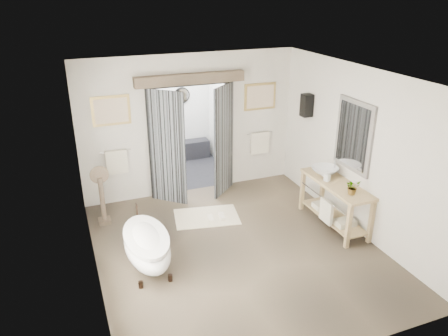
# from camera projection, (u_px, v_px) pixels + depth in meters

# --- Properties ---
(ground_plane) EXTENTS (5.00, 5.00, 0.00)m
(ground_plane) POSITION_uv_depth(u_px,v_px,m) (237.00, 249.00, 7.33)
(ground_plane) COLOR brown
(room_shell) EXTENTS (4.52, 5.02, 2.91)m
(room_shell) POSITION_uv_depth(u_px,v_px,m) (240.00, 148.00, 6.49)
(room_shell) COLOR beige
(room_shell) RESTS_ON ground_plane
(shower_room) EXTENTS (2.22, 2.01, 2.51)m
(shower_room) POSITION_uv_depth(u_px,v_px,m) (173.00, 130.00, 10.41)
(shower_room) COLOR black
(shower_room) RESTS_ON ground_plane
(back_wall_dressing) EXTENTS (3.82, 0.68, 2.52)m
(back_wall_dressing) POSITION_uv_depth(u_px,v_px,m) (193.00, 122.00, 8.71)
(back_wall_dressing) COLOR black
(back_wall_dressing) RESTS_ON ground_plane
(clawfoot_tub) EXTENTS (0.68, 1.51, 0.74)m
(clawfoot_tub) POSITION_uv_depth(u_px,v_px,m) (147.00, 245.00, 6.80)
(clawfoot_tub) COLOR black
(clawfoot_tub) RESTS_ON ground_plane
(vanity) EXTENTS (0.57, 1.60, 0.85)m
(vanity) POSITION_uv_depth(u_px,v_px,m) (334.00, 200.00, 7.88)
(vanity) COLOR tan
(vanity) RESTS_ON ground_plane
(pedestal_mirror) EXTENTS (0.34, 0.22, 1.14)m
(pedestal_mirror) POSITION_uv_depth(u_px,v_px,m) (102.00, 199.00, 7.96)
(pedestal_mirror) COLOR brown
(pedestal_mirror) RESTS_ON ground_plane
(rug) EXTENTS (1.33, 1.01, 0.01)m
(rug) POSITION_uv_depth(u_px,v_px,m) (207.00, 217.00, 8.35)
(rug) COLOR beige
(rug) RESTS_ON ground_plane
(slippers) EXTENTS (0.37, 0.26, 0.05)m
(slippers) POSITION_uv_depth(u_px,v_px,m) (216.00, 217.00, 8.26)
(slippers) COLOR beige
(slippers) RESTS_ON rug
(basin) EXTENTS (0.65, 0.65, 0.17)m
(basin) POSITION_uv_depth(u_px,v_px,m) (325.00, 171.00, 8.02)
(basin) COLOR white
(basin) RESTS_ON vanity
(plant) EXTENTS (0.26, 0.23, 0.27)m
(plant) POSITION_uv_depth(u_px,v_px,m) (353.00, 187.00, 7.30)
(plant) COLOR gray
(plant) RESTS_ON vanity
(soap_bottle_a) EXTENTS (0.12, 0.12, 0.20)m
(soap_bottle_a) POSITION_uv_depth(u_px,v_px,m) (327.00, 176.00, 7.80)
(soap_bottle_a) COLOR gray
(soap_bottle_a) RESTS_ON vanity
(soap_bottle_b) EXTENTS (0.13, 0.13, 0.16)m
(soap_bottle_b) POSITION_uv_depth(u_px,v_px,m) (320.00, 167.00, 8.23)
(soap_bottle_b) COLOR gray
(soap_bottle_b) RESTS_ON vanity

